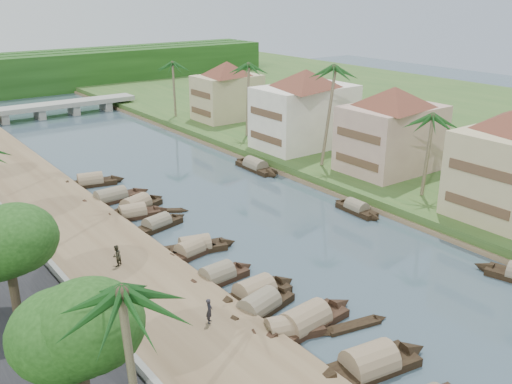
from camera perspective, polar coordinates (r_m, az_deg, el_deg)
ground at (r=46.89m, az=9.81°, el=-7.68°), size 220.00×220.00×0.00m
left_bank at (r=54.60m, az=-18.02°, el=-3.86°), size 10.00×180.00×0.80m
right_bank at (r=72.32m, az=8.97°, el=2.84°), size 16.00×180.00×1.20m
retaining_wall at (r=53.26m, az=-22.37°, el=-3.91°), size 0.40×180.00×1.10m
far_right_fill at (r=101.40m, az=23.99°, el=6.24°), size 60.00×220.00×1.15m
treeline at (r=132.97m, az=-23.28°, el=10.72°), size 120.00×14.00×8.00m
bridge at (r=106.63m, az=-19.34°, el=8.07°), size 28.00×4.00×2.40m
building_mid at (r=67.74m, az=13.43°, el=6.23°), size 14.11×14.11×9.70m
building_far at (r=76.53m, az=4.92°, el=8.41°), size 15.59×15.59×10.20m
building_distant at (r=92.85m, az=-2.89°, el=10.16°), size 12.62×12.62×9.20m
sampan_1 at (r=35.71m, az=11.25°, el=-16.64°), size 9.03×3.37×2.57m
sampan_2 at (r=38.94m, az=4.90°, el=-12.90°), size 9.50×2.67×2.44m
sampan_3 at (r=40.44m, az=0.31°, el=-11.48°), size 8.42×3.62×2.22m
sampan_4 at (r=38.11m, az=2.94°, el=-13.67°), size 7.25×3.63×2.05m
sampan_5 at (r=42.03m, az=-0.13°, el=-10.16°), size 7.86×2.42×2.45m
sampan_6 at (r=44.41m, az=-3.90°, el=-8.46°), size 7.20×2.15×2.14m
sampan_7 at (r=49.37m, az=-6.11°, el=-5.50°), size 7.70×3.47×2.04m
sampan_8 at (r=48.63m, az=-6.62°, el=-5.93°), size 6.49×2.62×2.00m
sampan_9 at (r=54.34m, az=-9.87°, el=-3.25°), size 7.40×3.03×1.89m
sampan_10 at (r=57.31m, az=-12.22°, el=-2.16°), size 7.48×2.73×2.05m
sampan_11 at (r=59.14m, az=-11.90°, el=-1.43°), size 8.15×4.32×2.29m
sampan_12 at (r=62.10m, az=-14.30°, el=-0.59°), size 9.37×2.21×2.21m
sampan_13 at (r=67.83m, az=-16.23°, el=0.96°), size 8.21×3.42×2.20m
sampan_15 at (r=58.21m, az=10.02°, el=-1.67°), size 1.67×6.60×1.82m
sampan_16 at (r=70.77m, az=-0.05°, el=2.55°), size 2.03×8.98×2.18m
canoe_1 at (r=39.61m, az=9.73°, el=-13.08°), size 5.45×1.98×0.87m
canoe_2 at (r=58.36m, az=-9.10°, el=-1.88°), size 4.46×3.39×0.72m
palm_1 at (r=59.17m, az=17.04°, el=7.09°), size 3.20×3.20×9.79m
palm_2 at (r=66.90m, az=7.17°, el=12.00°), size 3.20×3.20×13.12m
palm_3 at (r=80.88m, az=-0.92°, el=12.48°), size 3.20×3.20×11.69m
palm_4 at (r=23.52m, az=-12.72°, el=-9.91°), size 3.20×3.20×10.30m
palm_7 at (r=94.81m, az=-8.29°, el=12.57°), size 3.20×3.20×10.33m
tree_1 at (r=28.09m, az=-17.46°, el=-13.07°), size 5.20×5.20×7.41m
tree_2 at (r=38.95m, az=-23.69°, el=-4.67°), size 5.37×5.37×7.26m
tree_6 at (r=81.57m, az=6.48°, el=9.09°), size 4.42×4.42×7.14m
person_near at (r=37.83m, az=-4.69°, el=-11.75°), size 0.72×0.74×1.72m
person_far at (r=46.09m, az=-13.78°, el=-6.19°), size 1.06×1.00×1.72m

